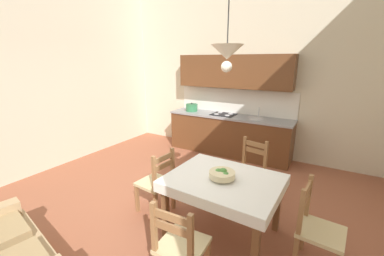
{
  "coord_description": "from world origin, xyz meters",
  "views": [
    {
      "loc": [
        1.82,
        -2.54,
        2.08
      ],
      "look_at": [
        0.04,
        0.46,
        1.1
      ],
      "focal_mm": 22.6,
      "sensor_mm": 36.0,
      "label": 1
    }
  ],
  "objects_px": {
    "dining_chair_kitchen_side": "(249,171)",
    "dining_chair_camera_side": "(180,247)",
    "dining_chair_window_side": "(317,230)",
    "dining_chair_tv_side": "(157,183)",
    "kitchen_cabinetry": "(229,117)",
    "dining_table": "(223,188)",
    "fruit_bowl": "(222,174)",
    "pendant_lamp": "(227,53)"
  },
  "relations": [
    {
      "from": "dining_table",
      "to": "pendant_lamp",
      "type": "relative_size",
      "value": 1.63
    },
    {
      "from": "dining_chair_camera_side",
      "to": "dining_chair_tv_side",
      "type": "xyz_separation_m",
      "value": [
        -0.94,
        0.83,
        0.0
      ]
    },
    {
      "from": "kitchen_cabinetry",
      "to": "pendant_lamp",
      "type": "bearing_deg",
      "value": -69.27
    },
    {
      "from": "dining_chair_kitchen_side",
      "to": "dining_chair_window_side",
      "type": "bearing_deg",
      "value": -43.17
    },
    {
      "from": "dining_chair_tv_side",
      "to": "pendant_lamp",
      "type": "relative_size",
      "value": 1.16
    },
    {
      "from": "dining_table",
      "to": "pendant_lamp",
      "type": "height_order",
      "value": "pendant_lamp"
    },
    {
      "from": "dining_chair_camera_side",
      "to": "pendant_lamp",
      "type": "xyz_separation_m",
      "value": [
        0.06,
        0.78,
        1.71
      ]
    },
    {
      "from": "dining_chair_kitchen_side",
      "to": "dining_chair_tv_side",
      "type": "distance_m",
      "value": 1.41
    },
    {
      "from": "dining_table",
      "to": "fruit_bowl",
      "type": "distance_m",
      "value": 0.19
    },
    {
      "from": "dining_chair_kitchen_side",
      "to": "pendant_lamp",
      "type": "height_order",
      "value": "pendant_lamp"
    },
    {
      "from": "dining_table",
      "to": "fruit_bowl",
      "type": "height_order",
      "value": "fruit_bowl"
    },
    {
      "from": "dining_chair_camera_side",
      "to": "dining_chair_window_side",
      "type": "bearing_deg",
      "value": 40.59
    },
    {
      "from": "dining_chair_window_side",
      "to": "dining_chair_camera_side",
      "type": "xyz_separation_m",
      "value": [
        -1.05,
        -0.9,
        0.0
      ]
    },
    {
      "from": "dining_table",
      "to": "dining_chair_kitchen_side",
      "type": "xyz_separation_m",
      "value": [
        0.01,
        0.96,
        -0.19
      ]
    },
    {
      "from": "dining_table",
      "to": "dining_chair_window_side",
      "type": "height_order",
      "value": "dining_chair_window_side"
    },
    {
      "from": "kitchen_cabinetry",
      "to": "fruit_bowl",
      "type": "bearing_deg",
      "value": -69.42
    },
    {
      "from": "dining_table",
      "to": "dining_chair_camera_side",
      "type": "relative_size",
      "value": 1.41
    },
    {
      "from": "dining_table",
      "to": "dining_chair_camera_side",
      "type": "distance_m",
      "value": 0.9
    },
    {
      "from": "dining_chair_kitchen_side",
      "to": "fruit_bowl",
      "type": "bearing_deg",
      "value": -91.39
    },
    {
      "from": "dining_table",
      "to": "fruit_bowl",
      "type": "relative_size",
      "value": 4.39
    },
    {
      "from": "kitchen_cabinetry",
      "to": "dining_table",
      "type": "bearing_deg",
      "value": -69.01
    },
    {
      "from": "kitchen_cabinetry",
      "to": "dining_chair_window_side",
      "type": "bearing_deg",
      "value": -51.97
    },
    {
      "from": "dining_table",
      "to": "dining_chair_tv_side",
      "type": "height_order",
      "value": "dining_chair_tv_side"
    },
    {
      "from": "dining_chair_window_side",
      "to": "dining_chair_tv_side",
      "type": "relative_size",
      "value": 1.0
    },
    {
      "from": "dining_chair_window_side",
      "to": "pendant_lamp",
      "type": "xyz_separation_m",
      "value": [
        -0.99,
        -0.12,
        1.71
      ]
    },
    {
      "from": "dining_chair_tv_side",
      "to": "pendant_lamp",
      "type": "xyz_separation_m",
      "value": [
        1.0,
        -0.06,
        1.71
      ]
    },
    {
      "from": "dining_chair_camera_side",
      "to": "dining_chair_tv_side",
      "type": "bearing_deg",
      "value": 138.41
    },
    {
      "from": "dining_chair_kitchen_side",
      "to": "dining_chair_tv_side",
      "type": "height_order",
      "value": "same"
    },
    {
      "from": "dining_chair_window_side",
      "to": "fruit_bowl",
      "type": "xyz_separation_m",
      "value": [
        -1.03,
        -0.05,
        0.37
      ]
    },
    {
      "from": "dining_chair_camera_side",
      "to": "pendant_lamp",
      "type": "bearing_deg",
      "value": 85.56
    },
    {
      "from": "kitchen_cabinetry",
      "to": "dining_chair_tv_side",
      "type": "distance_m",
      "value": 2.67
    },
    {
      "from": "dining_chair_camera_side",
      "to": "fruit_bowl",
      "type": "distance_m",
      "value": 0.92
    },
    {
      "from": "dining_chair_camera_side",
      "to": "pendant_lamp",
      "type": "relative_size",
      "value": 1.16
    },
    {
      "from": "kitchen_cabinetry",
      "to": "dining_chair_kitchen_side",
      "type": "bearing_deg",
      "value": -58.26
    },
    {
      "from": "kitchen_cabinetry",
      "to": "dining_chair_kitchen_side",
      "type": "relative_size",
      "value": 2.99
    },
    {
      "from": "fruit_bowl",
      "to": "dining_chair_camera_side",
      "type": "bearing_deg",
      "value": -91.71
    },
    {
      "from": "dining_chair_kitchen_side",
      "to": "dining_chair_camera_side",
      "type": "bearing_deg",
      "value": -91.54
    },
    {
      "from": "dining_table",
      "to": "fruit_bowl",
      "type": "xyz_separation_m",
      "value": [
        -0.01,
        -0.03,
        0.19
      ]
    },
    {
      "from": "dining_chair_window_side",
      "to": "dining_chair_camera_side",
      "type": "relative_size",
      "value": 1.0
    },
    {
      "from": "dining_chair_window_side",
      "to": "dining_chair_tv_side",
      "type": "height_order",
      "value": "same"
    },
    {
      "from": "dining_table",
      "to": "dining_chair_camera_side",
      "type": "xyz_separation_m",
      "value": [
        -0.04,
        -0.88,
        -0.19
      ]
    },
    {
      "from": "dining_chair_kitchen_side",
      "to": "dining_chair_camera_side",
      "type": "height_order",
      "value": "same"
    }
  ]
}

